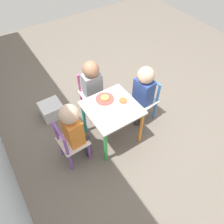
# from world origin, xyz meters

# --- Properties ---
(ground_plane) EXTENTS (6.00, 6.00, 0.00)m
(ground_plane) POSITION_xyz_m (0.00, 0.00, 0.00)
(ground_plane) COLOR #6B6056
(kids_table) EXTENTS (0.50, 0.50, 0.48)m
(kids_table) POSITION_xyz_m (0.00, 0.00, 0.39)
(kids_table) COLOR silver
(kids_table) RESTS_ON ground_plane
(chair_blue) EXTENTS (0.28, 0.28, 0.53)m
(chair_blue) POSITION_xyz_m (0.05, -0.48, 0.26)
(chair_blue) COLOR silver
(chair_blue) RESTS_ON ground_plane
(chair_pink) EXTENTS (0.27, 0.27, 0.53)m
(chair_pink) POSITION_xyz_m (0.48, -0.03, 0.26)
(chair_pink) COLOR silver
(chair_pink) RESTS_ON ground_plane
(chair_purple) EXTENTS (0.27, 0.27, 0.53)m
(chair_purple) POSITION_xyz_m (-0.01, 0.48, 0.26)
(chair_purple) COLOR silver
(chair_purple) RESTS_ON ground_plane
(child_front) EXTENTS (0.21, 0.23, 0.74)m
(child_front) POSITION_xyz_m (0.04, -0.42, 0.46)
(child_front) COLOR #38383D
(child_front) RESTS_ON ground_plane
(child_right) EXTENTS (0.23, 0.21, 0.74)m
(child_right) POSITION_xyz_m (0.42, -0.02, 0.45)
(child_right) COLOR #38383D
(child_right) RESTS_ON ground_plane
(child_back) EXTENTS (0.20, 0.23, 0.75)m
(child_back) POSITION_xyz_m (-0.01, 0.42, 0.46)
(child_back) COLOR #38383D
(child_back) RESTS_ON ground_plane
(plate_front) EXTENTS (0.18, 0.18, 0.03)m
(plate_front) POSITION_xyz_m (-0.00, -0.13, 0.49)
(plate_front) COLOR white
(plate_front) RESTS_ON kids_table
(plate_right) EXTENTS (0.19, 0.19, 0.03)m
(plate_right) POSITION_xyz_m (0.13, 0.00, 0.49)
(plate_right) COLOR #E54C47
(plate_right) RESTS_ON kids_table
(storage_bin) EXTENTS (0.24, 0.25, 0.17)m
(storage_bin) POSITION_xyz_m (0.67, 0.44, 0.09)
(storage_bin) COLOR silver
(storage_bin) RESTS_ON ground_plane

